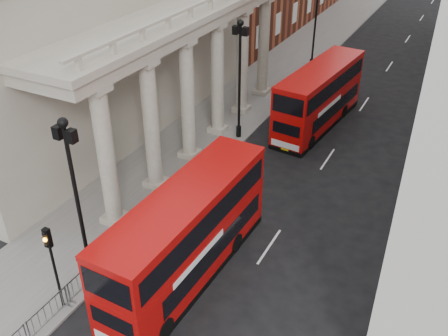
# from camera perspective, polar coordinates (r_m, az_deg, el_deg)

# --- Properties ---
(sidewalk_west) EXTENTS (6.00, 140.00, 0.12)m
(sidewalk_west) POSITION_cam_1_polar(r_m,az_deg,el_deg) (45.06, 4.51, 9.51)
(sidewalk_west) COLOR slate
(sidewalk_west) RESTS_ON ground
(kerb) EXTENTS (0.20, 140.00, 0.14)m
(kerb) POSITION_cam_1_polar(r_m,az_deg,el_deg) (44.09, 8.07, 8.80)
(kerb) COLOR slate
(kerb) RESTS_ON ground
(portico_building) EXTENTS (9.00, 28.00, 12.00)m
(portico_building) POSITION_cam_1_polar(r_m,az_deg,el_deg) (37.13, -13.90, 13.61)
(portico_building) COLOR gray
(portico_building) RESTS_ON ground
(lamp_post_south) EXTENTS (1.05, 0.44, 8.32)m
(lamp_post_south) POSITION_cam_1_polar(r_m,az_deg,el_deg) (22.06, -16.57, -2.75)
(lamp_post_south) COLOR black
(lamp_post_south) RESTS_ON sidewalk_west
(lamp_post_mid) EXTENTS (1.05, 0.44, 8.32)m
(lamp_post_mid) POSITION_cam_1_polar(r_m,az_deg,el_deg) (33.87, 1.80, 10.84)
(lamp_post_mid) COLOR black
(lamp_post_mid) RESTS_ON sidewalk_west
(lamp_post_north) EXTENTS (1.05, 0.44, 8.32)m
(lamp_post_north) POSITION_cam_1_polar(r_m,az_deg,el_deg) (48.16, 10.46, 16.64)
(lamp_post_north) COLOR black
(lamp_post_north) RESTS_ON sidewalk_west
(traffic_light) EXTENTS (0.28, 0.33, 4.30)m
(traffic_light) POSITION_cam_1_polar(r_m,az_deg,el_deg) (21.99, -19.16, -9.32)
(traffic_light) COLOR black
(traffic_light) RESTS_ON sidewalk_west
(crowd_barriers) EXTENTS (0.50, 18.75, 1.10)m
(crowd_barriers) POSITION_cam_1_polar(r_m,az_deg,el_deg) (23.61, -17.44, -13.62)
(crowd_barriers) COLOR gray
(crowd_barriers) RESTS_ON sidewalk_west
(bus_near) EXTENTS (2.93, 10.84, 4.65)m
(bus_near) POSITION_cam_1_polar(r_m,az_deg,el_deg) (23.00, -4.23, -7.43)
(bus_near) COLOR #AA0807
(bus_near) RESTS_ON ground
(bus_far) EXTENTS (3.59, 10.67, 4.52)m
(bus_far) POSITION_cam_1_polar(r_m,az_deg,el_deg) (37.39, 10.84, 8.12)
(bus_far) COLOR #BF0908
(bus_far) RESTS_ON ground
(pedestrian_a) EXTENTS (0.67, 0.46, 1.79)m
(pedestrian_a) POSITION_cam_1_polar(r_m,az_deg,el_deg) (33.83, -3.92, 3.50)
(pedestrian_a) COLOR black
(pedestrian_a) RESTS_ON sidewalk_west
(pedestrian_b) EXTENTS (0.79, 0.63, 1.56)m
(pedestrian_b) POSITION_cam_1_polar(r_m,az_deg,el_deg) (34.42, -8.38, 3.53)
(pedestrian_b) COLOR #2A2422
(pedestrian_b) RESTS_ON sidewalk_west
(pedestrian_c) EXTENTS (0.88, 0.61, 1.72)m
(pedestrian_c) POSITION_cam_1_polar(r_m,az_deg,el_deg) (34.17, -3.80, 3.75)
(pedestrian_c) COLOR black
(pedestrian_c) RESTS_ON sidewalk_west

